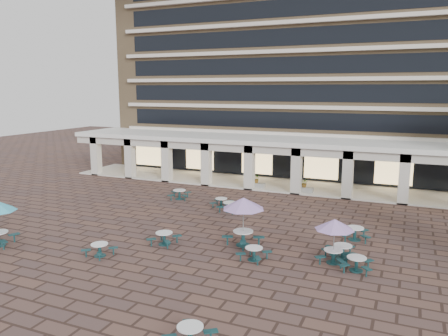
{
  "coord_description": "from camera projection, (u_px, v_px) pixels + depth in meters",
  "views": [
    {
      "loc": [
        10.87,
        -23.28,
        8.81
      ],
      "look_at": [
        -0.5,
        3.0,
        3.6
      ],
      "focal_mm": 35.0,
      "sensor_mm": 36.0,
      "label": 1
    }
  ],
  "objects": [
    {
      "name": "ground",
      "position": [
        212.0,
        234.0,
        26.85
      ],
      "size": [
        120.0,
        120.0,
        0.0
      ],
      "primitive_type": "plane",
      "color": "brown",
      "rests_on": "ground"
    },
    {
      "name": "apartment_building",
      "position": [
        310.0,
        54.0,
        47.59
      ],
      "size": [
        40.0,
        15.5,
        25.2
      ],
      "color": "#937653",
      "rests_on": "ground"
    },
    {
      "name": "picnic_table_2",
      "position": [
        254.0,
        252.0,
        22.72
      ],
      "size": [
        1.73,
        1.73,
        0.69
      ],
      "rotation": [
        0.0,
        0.0,
        -0.18
      ],
      "color": "#164444",
      "rests_on": "ground"
    },
    {
      "name": "picnic_table_1",
      "position": [
        164.0,
        237.0,
        24.98
      ],
      "size": [
        1.64,
        1.64,
        0.73
      ],
      "rotation": [
        0.0,
        0.0,
        -0.0
      ],
      "color": "#164444",
      "rests_on": "ground"
    },
    {
      "name": "picnic_table_7",
      "position": [
        356.0,
        263.0,
        21.35
      ],
      "size": [
        1.61,
        1.61,
        0.71
      ],
      "rotation": [
        0.0,
        0.0,
        0.02
      ],
      "color": "#164444",
      "rests_on": "ground"
    },
    {
      "name": "retail_arcade",
      "position": [
        280.0,
        154.0,
        39.67
      ],
      "size": [
        42.0,
        6.6,
        4.4
      ],
      "color": "white",
      "rests_on": "ground"
    },
    {
      "name": "planter_right",
      "position": [
        304.0,
        187.0,
        37.34
      ],
      "size": [
        1.5,
        0.63,
        1.26
      ],
      "color": "#969590",
      "rests_on": "ground"
    },
    {
      "name": "picnic_table_6",
      "position": [
        243.0,
        205.0,
        24.51
      ],
      "size": [
        2.41,
        2.41,
        2.78
      ],
      "rotation": [
        0.0,
        0.0,
        -0.43
      ],
      "color": "#164444",
      "rests_on": "ground"
    },
    {
      "name": "picnic_table_13",
      "position": [
        355.0,
        232.0,
        25.73
      ],
      "size": [
        1.94,
        1.94,
        0.77
      ],
      "rotation": [
        0.0,
        0.0,
        0.18
      ],
      "color": "#164444",
      "rests_on": "ground"
    },
    {
      "name": "picnic_table_8",
      "position": [
        179.0,
        194.0,
        35.27
      ],
      "size": [
        2.02,
        2.02,
        0.77
      ],
      "rotation": [
        0.0,
        0.0,
        0.29
      ],
      "color": "#164444",
      "rests_on": "ground"
    },
    {
      "name": "picnic_table_3",
      "position": [
        190.0,
        334.0,
        15.17
      ],
      "size": [
        1.74,
        1.74,
        0.71
      ],
      "rotation": [
        0.0,
        0.0,
        -0.14
      ],
      "color": "#164444",
      "rests_on": "ground"
    },
    {
      "name": "picnic_table_5",
      "position": [
        100.0,
        249.0,
        23.27
      ],
      "size": [
        1.66,
        1.66,
        0.68
      ],
      "rotation": [
        0.0,
        0.0,
        -0.13
      ],
      "color": "#164444",
      "rests_on": "ground"
    },
    {
      "name": "planter_left",
      "position": [
        256.0,
        183.0,
        39.03
      ],
      "size": [
        1.5,
        0.77,
        1.29
      ],
      "color": "#969590",
      "rests_on": "ground"
    },
    {
      "name": "picnic_table_10",
      "position": [
        343.0,
        250.0,
        22.94
      ],
      "size": [
        1.98,
        1.98,
        0.73
      ],
      "rotation": [
        0.0,
        0.0,
        0.38
      ],
      "color": "#164444",
      "rests_on": "ground"
    },
    {
      "name": "picnic_table_9",
      "position": [
        221.0,
        202.0,
        32.94
      ],
      "size": [
        1.62,
        1.62,
        0.68
      ],
      "rotation": [
        0.0,
        0.0,
        0.1
      ],
      "color": "#164444",
      "rests_on": "ground"
    },
    {
      "name": "picnic_table_11",
      "position": [
        335.0,
        226.0,
        22.04
      ],
      "size": [
        2.01,
        2.01,
        2.32
      ],
      "rotation": [
        0.0,
        0.0,
        -0.09
      ],
      "color": "#164444",
      "rests_on": "ground"
    },
    {
      "name": "picnic_table_12",
      "position": [
        230.0,
        206.0,
        31.65
      ],
      "size": [
        1.73,
        1.73,
        0.72
      ],
      "rotation": [
        0.0,
        0.0,
        -0.11
      ],
      "color": "#164444",
      "rests_on": "ground"
    }
  ]
}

